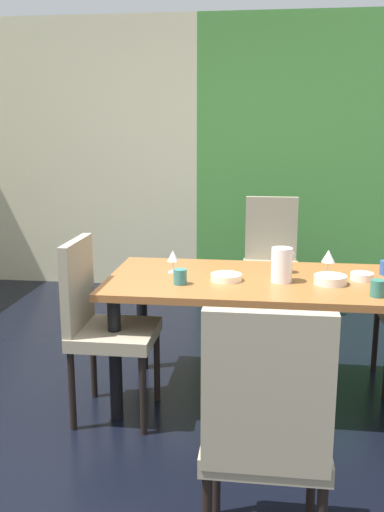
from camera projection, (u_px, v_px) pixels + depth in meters
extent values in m
cube|color=black|center=(120.00, 433.00, 3.01)|extent=(5.58, 5.90, 0.02)
cube|color=beige|center=(56.00, 155.00, 5.70)|extent=(2.85, 0.10, 2.60)
cube|color=#44863A|center=(341.00, 157.00, 5.35)|extent=(2.73, 0.10, 2.60)
cube|color=#95592C|center=(276.00, 282.00, 3.22)|extent=(1.90, 0.88, 0.04)
cylinder|color=black|center=(142.00, 318.00, 3.74)|extent=(0.07, 0.07, 0.69)
cylinder|color=black|center=(115.00, 359.00, 3.08)|extent=(0.07, 0.07, 0.69)
cube|color=gray|center=(115.00, 334.00, 3.09)|extent=(0.44, 0.44, 0.07)
cube|color=gray|center=(78.00, 287.00, 3.06)|extent=(0.05, 0.42, 0.52)
cylinder|color=black|center=(157.00, 365.00, 3.31)|extent=(0.04, 0.04, 0.44)
cylinder|color=black|center=(143.00, 395.00, 2.94)|extent=(0.04, 0.04, 0.44)
cylinder|color=black|center=(93.00, 362.00, 3.36)|extent=(0.04, 0.04, 0.44)
cylinder|color=black|center=(72.00, 391.00, 2.99)|extent=(0.04, 0.04, 0.44)
cylinder|color=black|center=(375.00, 339.00, 3.72)|extent=(0.04, 0.04, 0.44)
cube|color=gray|center=(270.00, 269.00, 4.51)|extent=(0.44, 0.44, 0.07)
cube|color=gray|center=(271.00, 231.00, 4.64)|extent=(0.42, 0.05, 0.55)
cylinder|color=black|center=(294.00, 308.00, 4.35)|extent=(0.04, 0.04, 0.44)
cylinder|color=black|center=(245.00, 306.00, 4.40)|extent=(0.04, 0.04, 0.44)
cylinder|color=black|center=(292.00, 294.00, 4.72)|extent=(0.04, 0.04, 0.44)
cylinder|color=black|center=(246.00, 293.00, 4.77)|extent=(0.04, 0.04, 0.44)
cube|color=gray|center=(265.00, 439.00, 2.05)|extent=(0.44, 0.44, 0.07)
cube|color=gray|center=(267.00, 394.00, 1.80)|extent=(0.42, 0.05, 0.55)
cylinder|color=black|center=(216.00, 468.00, 2.31)|extent=(0.04, 0.04, 0.44)
cylinder|color=black|center=(312.00, 475.00, 2.27)|extent=(0.04, 0.04, 0.44)
cylinder|color=silver|center=(173.00, 272.00, 3.37)|extent=(0.06, 0.06, 0.00)
cylinder|color=silver|center=(173.00, 266.00, 3.36)|extent=(0.01, 0.01, 0.06)
cone|color=silver|center=(173.00, 256.00, 3.34)|extent=(0.07, 0.07, 0.06)
cylinder|color=silver|center=(327.00, 275.00, 3.30)|extent=(0.06, 0.06, 0.00)
cylinder|color=silver|center=(328.00, 268.00, 3.30)|extent=(0.01, 0.01, 0.07)
cone|color=silver|center=(328.00, 256.00, 3.28)|extent=(0.08, 0.08, 0.07)
cylinder|color=white|center=(226.00, 277.00, 3.18)|extent=(0.17, 0.17, 0.04)
cylinder|color=silver|center=(330.00, 280.00, 3.11)|extent=(0.18, 0.18, 0.05)
cylinder|color=silver|center=(362.00, 276.00, 3.19)|extent=(0.13, 0.13, 0.04)
cylinder|color=beige|center=(285.00, 264.00, 3.35)|extent=(0.08, 0.08, 0.10)
cylinder|color=#31736F|center=(180.00, 277.00, 3.10)|extent=(0.07, 0.07, 0.08)
cylinder|color=#2F6C61|center=(377.00, 288.00, 2.87)|extent=(0.07, 0.07, 0.09)
cylinder|color=white|center=(282.00, 265.00, 3.14)|extent=(0.12, 0.12, 0.19)
cone|color=white|center=(292.00, 251.00, 3.11)|extent=(0.04, 0.04, 0.03)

